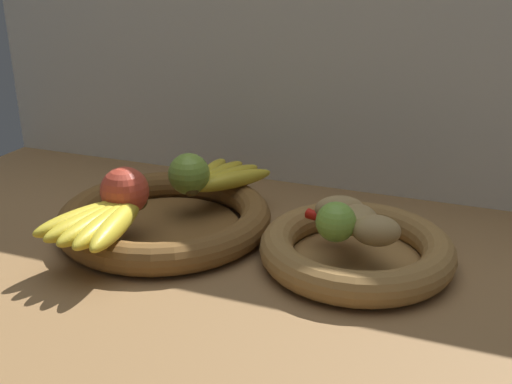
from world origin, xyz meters
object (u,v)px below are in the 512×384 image
lime_near (336,222)px  potato_large (359,219)px  apple_green_back (189,174)px  fruit_bowl_left (166,217)px  chili_pepper (345,227)px  banana_bunch_back (220,177)px  potato_small (376,231)px  potato_oblong (340,209)px  banana_bunch_front (103,220)px  fruit_bowl_right (357,249)px  apple_red_front (125,191)px

lime_near → potato_large: bearing=56.3°
apple_green_back → potato_large: size_ratio=0.97×
fruit_bowl_left → chili_pepper: size_ratio=2.52×
banana_bunch_back → chili_pepper: (24.31, -10.97, -0.58)cm
banana_bunch_back → potato_small: potato_small is taller
potato_oblong → potato_large: 4.27cm
banana_bunch_front → potato_small: (37.08, 9.45, 0.48)cm
chili_pepper → apple_green_back: bearing=-169.3°
potato_oblong → fruit_bowl_left: bearing=-174.6°
potato_small → fruit_bowl_left: bearing=175.0°
fruit_bowl_left → chili_pepper: 29.45cm
fruit_bowl_left → banana_bunch_back: 12.27cm
fruit_bowl_left → apple_green_back: (1.89, 4.95, 6.02)cm
potato_oblong → banana_bunch_front: bearing=-153.9°
apple_green_back → fruit_bowl_left: bearing=-110.9°
fruit_bowl_right → banana_bunch_back: size_ratio=1.68×
fruit_bowl_left → potato_large: bearing=0.0°
fruit_bowl_right → apple_red_front: (-34.38, -5.95, 6.27)cm
apple_red_front → potato_large: 34.92cm
banana_bunch_front → banana_bunch_back: banana_bunch_front is taller
fruit_bowl_right → banana_bunch_back: (-26.09, 10.49, 3.98)cm
lime_near → chili_pepper: (0.64, 3.15, -1.99)cm
lime_near → potato_oblong: bearing=98.6°
chili_pepper → lime_near: bearing=-79.5°
potato_large → chili_pepper: size_ratio=0.52×
banana_bunch_front → potato_oblong: bearing=26.1°
fruit_bowl_right → apple_green_back: bearing=170.4°
potato_large → lime_near: bearing=-123.7°
banana_bunch_front → potato_oblong: size_ratio=2.55×
potato_small → apple_green_back: bearing=166.1°
potato_small → lime_near: (-5.41, -0.63, 0.67)cm
apple_green_back → lime_near: bearing=-17.8°
apple_red_front → apple_green_back: size_ratio=1.08×
potato_large → lime_near: lime_near is taller
potato_small → potato_large: potato_small is taller
banana_bunch_back → potato_small: 32.06cm
apple_green_back → potato_oblong: size_ratio=0.94×
fruit_bowl_left → potato_oblong: size_ratio=4.65×
fruit_bowl_right → potato_oblong: 6.29cm
potato_large → potato_oblong: bearing=142.1°
banana_bunch_back → chili_pepper: banana_bunch_back is taller
banana_bunch_front → banana_bunch_back: (8.00, 22.94, -0.26)cm
apple_red_front → chili_pepper: (32.59, 5.47, -2.88)cm
apple_red_front → lime_near: 32.05cm
banana_bunch_back → potato_large: potato_large is taller
fruit_bowl_left → apple_red_front: apple_red_front is taller
fruit_bowl_right → apple_green_back: 30.17cm
fruit_bowl_left → chili_pepper: bearing=-0.9°
fruit_bowl_right → banana_bunch_back: 28.40cm
banana_bunch_front → potato_oblong: (30.72, 15.06, 0.38)cm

